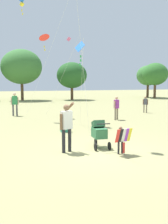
% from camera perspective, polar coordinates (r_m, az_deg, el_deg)
% --- Properties ---
extents(ground_plane, '(120.00, 120.00, 0.00)m').
position_cam_1_polar(ground_plane, '(9.14, 3.57, -8.77)').
color(ground_plane, '#938E5B').
extents(treeline_distant, '(33.82, 7.12, 6.50)m').
position_cam_1_polar(treeline_distant, '(35.15, -12.23, 8.91)').
color(treeline_distant, brown).
rests_on(treeline_distant, ground).
extents(child_with_butterfly_kite, '(0.61, 0.38, 0.94)m').
position_cam_1_polar(child_with_butterfly_kite, '(8.88, 8.10, -5.49)').
color(child_with_butterfly_kite, '#232328').
rests_on(child_with_butterfly_kite, ground).
extents(person_adult_flyer, '(0.54, 0.62, 1.73)m').
position_cam_1_polar(person_adult_flyer, '(8.99, -3.85, -2.51)').
color(person_adult_flyer, '#232328').
rests_on(person_adult_flyer, ground).
extents(stroller, '(0.58, 1.10, 1.03)m').
position_cam_1_polar(stroller, '(9.66, 3.29, -4.24)').
color(stroller, black).
rests_on(stroller, ground).
extents(kite_orange_delta, '(2.54, 3.10, 7.65)m').
position_cam_1_polar(kite_orange_delta, '(18.19, -13.17, 21.78)').
color(kite_orange_delta, blue).
rests_on(kite_orange_delta, ground).
extents(kite_green_novelty, '(1.21, 4.20, 4.71)m').
position_cam_1_polar(kite_green_novelty, '(14.83, -0.88, 13.31)').
color(kite_green_novelty, blue).
rests_on(kite_green_novelty, ground).
extents(kite_blue_high, '(2.24, 2.82, 5.64)m').
position_cam_1_polar(kite_blue_high, '(18.69, -8.60, 15.63)').
color(kite_blue_high, red).
rests_on(kite_blue_high, ground).
extents(person_red_shirt, '(0.53, 0.24, 1.65)m').
position_cam_1_polar(person_red_shirt, '(19.14, -14.83, 2.07)').
color(person_red_shirt, '#4C4C51').
rests_on(person_red_shirt, ground).
extents(person_sitting_far, '(0.42, 0.33, 1.49)m').
position_cam_1_polar(person_sitting_far, '(16.73, 7.07, 1.29)').
color(person_sitting_far, '#7F705B').
rests_on(person_sitting_far, ground).
extents(person_couple_left, '(0.36, 0.29, 1.29)m').
position_cam_1_polar(person_couple_left, '(20.99, 13.21, 1.91)').
color(person_couple_left, '#7F705B').
rests_on(person_couple_left, ground).
extents(cooler_box, '(0.45, 0.33, 0.35)m').
position_cam_1_polar(cooler_box, '(12.73, -4.07, -3.57)').
color(cooler_box, '#288466').
rests_on(cooler_box, ground).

